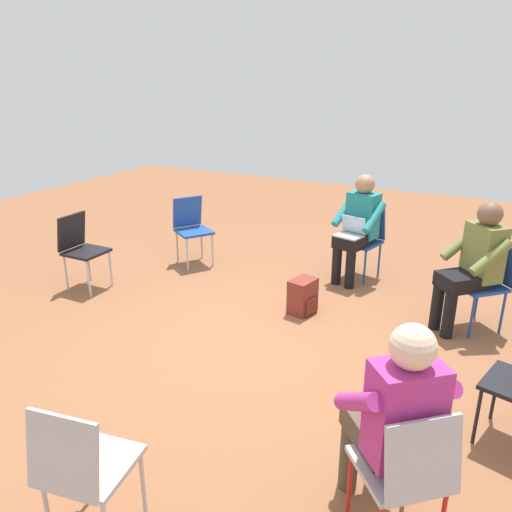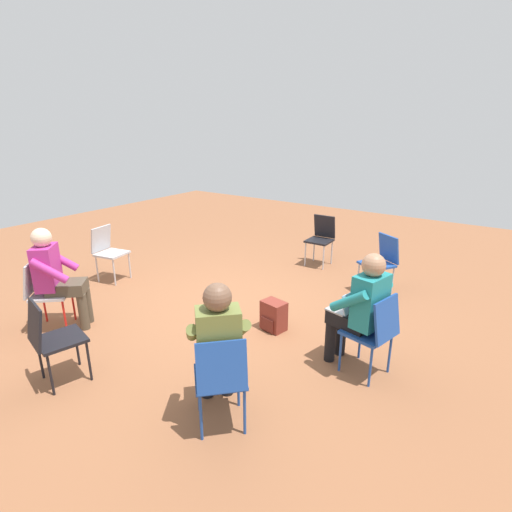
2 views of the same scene
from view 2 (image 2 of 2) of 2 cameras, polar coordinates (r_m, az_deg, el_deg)
name	(u,v)px [view 2 (image 2 of 2)]	position (r m, az deg, el deg)	size (l,w,h in m)	color
ground_plane	(226,310)	(5.35, -4.32, -7.71)	(14.00, 14.00, 0.00)	brown
chair_northwest	(44,290)	(5.32, -28.05, -4.28)	(0.58, 0.59, 0.85)	#B7B7BC
chair_southwest	(221,376)	(3.24, -5.06, -16.69)	(0.58, 0.58, 0.85)	#1E4799
chair_east	(321,236)	(6.96, 9.30, 2.77)	(0.44, 0.41, 0.85)	black
chair_west	(51,336)	(4.19, -27.19, -10.16)	(0.52, 0.49, 0.85)	black
chair_north	(108,249)	(6.58, -20.40, 0.90)	(0.46, 0.50, 0.85)	#B7B7BC
chair_southeast	(381,260)	(5.98, 17.44, -0.50)	(0.58, 0.56, 0.85)	#1E4799
chair_south	(374,330)	(4.00, 16.54, -10.09)	(0.48, 0.51, 0.85)	#1E4799
person_with_laptop	(361,305)	(3.99, 14.72, -6.83)	(0.57, 0.58, 1.24)	black
person_in_olive	(218,342)	(3.27, -5.46, -12.19)	(0.63, 0.63, 1.24)	black
person_in_magenta	(56,273)	(5.19, -26.66, -2.23)	(0.63, 0.63, 1.24)	#4C4233
backpack_near_laptop_user	(274,317)	(4.81, 2.55, -8.73)	(0.28, 0.31, 0.36)	maroon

